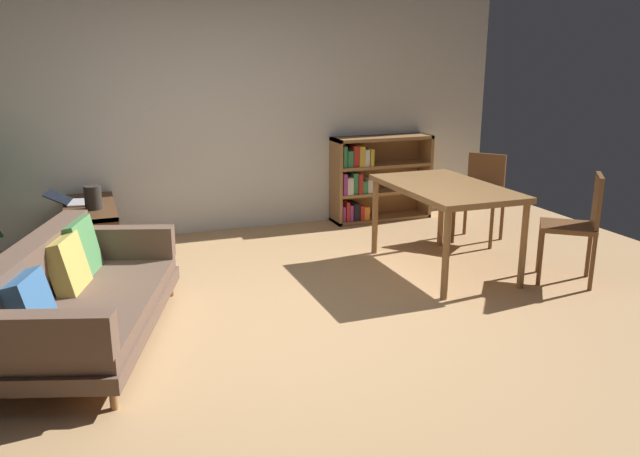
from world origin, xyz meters
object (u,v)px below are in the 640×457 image
(desk_speaker, at_px, (93,197))
(dining_table, at_px, (445,194))
(media_console, at_px, (92,233))
(dining_chair_near, at_px, (482,191))
(open_laptop, at_px, (74,201))
(bookshelf, at_px, (372,179))
(dining_chair_far, at_px, (578,222))
(fabric_couch, at_px, (75,295))

(desk_speaker, height_order, dining_table, dining_table)
(desk_speaker, xyz_separation_m, dining_table, (2.88, -1.21, 0.06))
(media_console, bearing_deg, dining_chair_near, -10.61)
(media_console, xyz_separation_m, dining_chair_near, (3.77, -0.71, 0.26))
(dining_chair_near, bearing_deg, media_console, 169.39)
(open_laptop, bearing_deg, bookshelf, 6.04)
(open_laptop, height_order, bookshelf, bookshelf)
(dining_table, bearing_deg, media_console, 154.70)
(open_laptop, relative_size, dining_chair_far, 0.53)
(media_console, height_order, desk_speaker, desk_speaker)
(dining_chair_far, bearing_deg, dining_chair_near, 90.73)
(media_console, height_order, dining_chair_near, dining_chair_near)
(desk_speaker, bearing_deg, open_laptop, 119.65)
(media_console, distance_m, dining_chair_near, 3.84)
(fabric_couch, height_order, desk_speaker, desk_speaker)
(dining_table, xyz_separation_m, bookshelf, (0.16, 1.83, -0.21))
(dining_chair_near, bearing_deg, bookshelf, 120.59)
(fabric_couch, bearing_deg, bookshelf, 35.45)
(fabric_couch, xyz_separation_m, media_console, (0.15, 1.84, -0.08))
(dining_chair_near, relative_size, bookshelf, 0.76)
(dining_table, height_order, bookshelf, bookshelf)
(fabric_couch, relative_size, dining_chair_near, 2.28)
(bookshelf, bearing_deg, dining_chair_far, -74.38)
(dining_table, bearing_deg, dining_chair_near, 38.51)
(desk_speaker, bearing_deg, dining_table, -22.74)
(dining_chair_near, relative_size, dining_chair_far, 0.95)
(dining_chair_near, bearing_deg, dining_chair_far, -89.27)
(dining_chair_near, bearing_deg, desk_speaker, 171.88)
(desk_speaker, bearing_deg, media_console, 103.03)
(media_console, height_order, dining_chair_far, dining_chair_far)
(media_console, height_order, dining_table, dining_table)
(open_laptop, height_order, dining_chair_near, dining_chair_near)
(desk_speaker, xyz_separation_m, bookshelf, (3.04, 0.63, -0.15))
(desk_speaker, relative_size, dining_table, 0.15)
(fabric_couch, bearing_deg, open_laptop, 89.31)
(fabric_couch, height_order, dining_chair_near, dining_chair_near)
(fabric_couch, xyz_separation_m, desk_speaker, (0.19, 1.67, 0.29))
(media_console, relative_size, dining_chair_near, 1.26)
(dining_chair_near, bearing_deg, dining_table, -141.49)
(fabric_couch, height_order, media_console, fabric_couch)
(open_laptop, bearing_deg, desk_speaker, -60.35)
(desk_speaker, distance_m, dining_table, 3.12)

